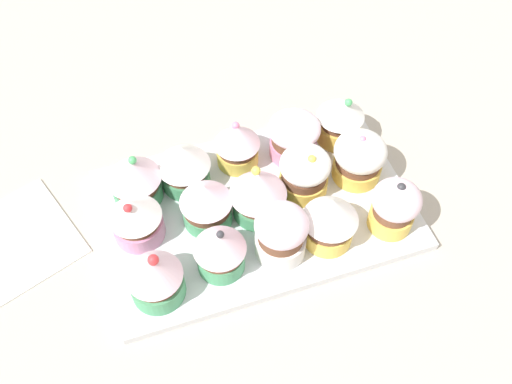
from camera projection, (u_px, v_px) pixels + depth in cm
name	position (u px, v px, depth cm)	size (l,w,h in cm)	color
ground_plane	(256.00, 218.00, 72.30)	(180.00, 180.00, 3.00)	#B2A899
baking_tray	(256.00, 209.00, 70.61)	(37.65, 24.03, 1.20)	silver
cupcake_0	(340.00, 118.00, 73.70)	(6.22, 6.22, 7.54)	#EFC651
cupcake_1	(294.00, 136.00, 72.45)	(6.72, 6.72, 6.37)	pink
cupcake_2	(234.00, 144.00, 71.46)	(5.87, 5.87, 6.99)	#EFC651
cupcake_3	(184.00, 165.00, 69.31)	(6.65, 6.65, 6.99)	#4C9E6B
cupcake_4	(134.00, 177.00, 67.79)	(6.67, 6.67, 7.93)	#4C9E6B
cupcake_5	(359.00, 157.00, 70.29)	(6.58, 6.58, 7.07)	#EFC651
cupcake_6	(304.00, 172.00, 69.01)	(6.25, 6.25, 7.06)	#EFC651
cupcake_7	(257.00, 193.00, 66.52)	(6.86, 6.86, 7.64)	#4C9E6B
cupcake_8	(205.00, 201.00, 66.44)	(6.25, 6.25, 6.64)	#4C9E6B
cupcake_9	(136.00, 218.00, 65.12)	(6.14, 6.14, 6.92)	pink
cupcake_10	(395.00, 206.00, 65.59)	(5.79, 5.79, 7.51)	#EFC651
cupcake_11	(330.00, 219.00, 64.25)	(6.49, 6.49, 7.54)	#EFC651
cupcake_12	(281.00, 233.00, 63.38)	(6.11, 6.11, 7.44)	white
cupcake_13	(220.00, 248.00, 62.21)	(5.97, 5.97, 7.58)	#4C9E6B
cupcake_14	(154.00, 275.00, 60.12)	(6.17, 6.17, 8.16)	#4C9E6B
napkin	(8.00, 245.00, 67.90)	(14.84, 13.83, 0.60)	white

